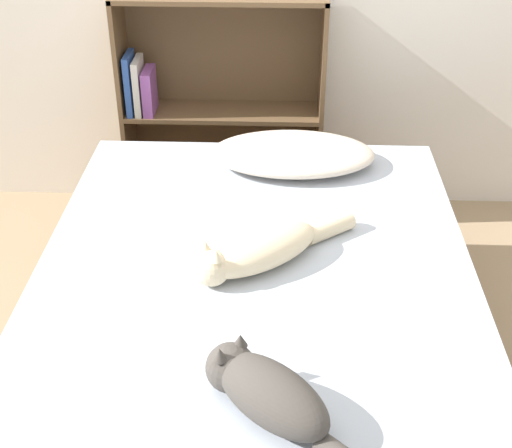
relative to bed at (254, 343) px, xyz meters
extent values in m
plane|color=#997F60|center=(0.00, 0.00, -0.26)|extent=(8.00, 8.00, 0.00)
cube|color=brown|center=(0.00, 0.00, -0.09)|extent=(1.41, 1.91, 0.34)
cube|color=#B2BCCC|center=(0.00, 0.00, 0.17)|extent=(1.37, 1.85, 0.19)
ellipsoid|color=beige|center=(0.12, 0.74, 0.32)|extent=(0.64, 0.38, 0.10)
ellipsoid|color=beige|center=(0.01, 0.07, 0.33)|extent=(0.44, 0.39, 0.12)
sphere|color=beige|center=(-0.13, -0.04, 0.32)|extent=(0.11, 0.11, 0.11)
cone|color=beige|center=(-0.11, -0.06, 0.39)|extent=(0.04, 0.04, 0.03)
cone|color=beige|center=(-0.14, -0.01, 0.39)|extent=(0.04, 0.04, 0.03)
cylinder|color=beige|center=(0.24, 0.24, 0.30)|extent=(0.19, 0.16, 0.06)
ellipsoid|color=#47423D|center=(0.07, -0.56, 0.34)|extent=(0.35, 0.34, 0.14)
sphere|color=#47423D|center=(-0.04, -0.46, 0.33)|extent=(0.13, 0.13, 0.13)
cone|color=#47423D|center=(-0.06, -0.49, 0.40)|extent=(0.04, 0.04, 0.03)
cone|color=#47423D|center=(-0.02, -0.44, 0.40)|extent=(0.04, 0.04, 0.03)
cube|color=brown|center=(-0.64, 1.25, 0.27)|extent=(0.02, 0.26, 1.06)
cube|color=brown|center=(0.25, 1.25, 0.27)|extent=(0.02, 0.26, 1.06)
cube|color=brown|center=(-0.19, 1.25, -0.25)|extent=(0.90, 0.26, 0.02)
cube|color=brown|center=(-0.19, 1.25, 0.27)|extent=(0.86, 0.26, 0.02)
cube|color=brown|center=(-0.19, 1.37, 0.27)|extent=(0.90, 0.02, 1.06)
cube|color=#2D519E|center=(-0.60, 1.21, 0.41)|extent=(0.03, 0.16, 0.27)
cube|color=beige|center=(-0.56, 1.21, 0.40)|extent=(0.03, 0.16, 0.25)
cube|color=#8C4C99|center=(-0.52, 1.21, 0.38)|extent=(0.04, 0.16, 0.20)
camera|label=1|loc=(0.07, -1.75, 1.57)|focal=50.00mm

